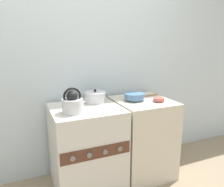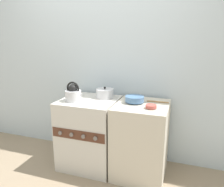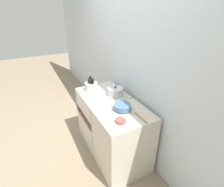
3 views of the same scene
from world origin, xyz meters
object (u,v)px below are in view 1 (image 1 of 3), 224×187
cooking_pot (95,97)px  small_ceramic_bowl (159,100)px  enamel_bowl (134,96)px  stove (87,148)px  kettle (73,103)px

cooking_pot → small_ceramic_bowl: cooking_pot is taller
cooking_pot → enamel_bowl: size_ratio=1.04×
enamel_bowl → cooking_pot: bearing=163.8°
enamel_bowl → small_ceramic_bowl: (0.21, -0.14, -0.02)m
cooking_pot → small_ceramic_bowl: bearing=-23.1°
stove → enamel_bowl: 0.72m
stove → small_ceramic_bowl: bearing=-9.0°
cooking_pot → kettle: bearing=-139.4°
cooking_pot → enamel_bowl: 0.41m
kettle → enamel_bowl: bearing=11.1°
kettle → enamel_bowl: size_ratio=1.09×
enamel_bowl → kettle: bearing=-168.9°
small_ceramic_bowl → stove: bearing=171.0°
small_ceramic_bowl → enamel_bowl: bearing=145.5°
stove → kettle: kettle is taller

